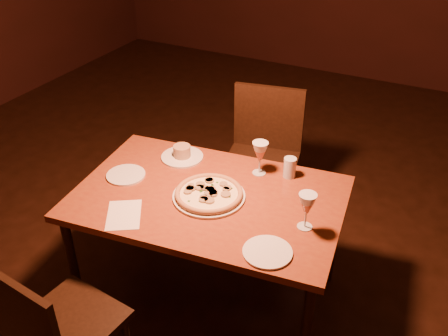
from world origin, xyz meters
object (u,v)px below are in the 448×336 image
at_px(dining_table, 209,205).
at_px(chair_near, 56,327).
at_px(pizza_plate, 209,194).
at_px(chair_far, 263,154).

height_order(dining_table, chair_near, chair_near).
relative_size(dining_table, chair_near, 1.71).
xyz_separation_m(dining_table, chair_near, (-0.28, -0.81, -0.18)).
xyz_separation_m(dining_table, pizza_plate, (0.01, -0.01, 0.08)).
bearing_deg(chair_far, pizza_plate, -97.70).
height_order(dining_table, pizza_plate, pizza_plate).
height_order(chair_far, pizza_plate, chair_far).
relative_size(dining_table, chair_far, 1.52).
bearing_deg(pizza_plate, chair_near, -109.88).
distance_m(chair_near, chair_far, 1.59).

